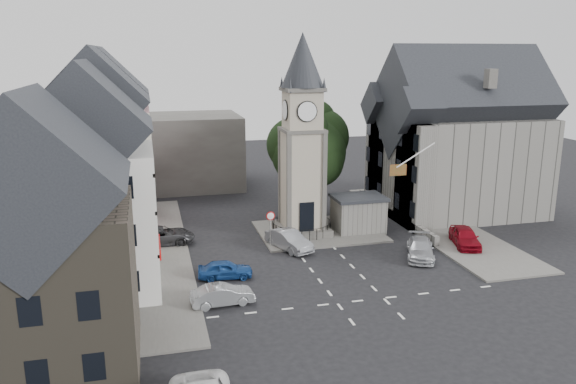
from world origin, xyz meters
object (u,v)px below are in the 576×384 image
object	(u,v)px
stone_shelter	(358,214)
car_east_red	(465,237)
pedestrian	(432,218)
clock_tower	(302,137)
car_west_blue	(225,269)

from	to	relation	value
stone_shelter	car_east_red	distance (m)	8.78
stone_shelter	pedestrian	xyz separation A→B (m)	(6.70, -0.34, -0.79)
clock_tower	stone_shelter	distance (m)	8.15
car_west_blue	clock_tower	bearing A→B (deg)	-37.53
car_west_blue	car_east_red	world-z (taller)	car_east_red
clock_tower	car_west_blue	distance (m)	13.26
car_west_blue	car_east_red	distance (m)	19.09
stone_shelter	pedestrian	size ratio (longest dim) A/B	2.84
clock_tower	car_west_blue	bearing A→B (deg)	-133.34
car_east_red	pedestrian	size ratio (longest dim) A/B	2.95
car_west_blue	pedestrian	xyz separation A→B (m)	(19.00, 7.12, 0.14)
clock_tower	stone_shelter	xyz separation A→B (m)	(4.80, -0.49, -6.57)
car_west_blue	car_east_red	bearing A→B (deg)	-78.69
stone_shelter	pedestrian	bearing A→B (deg)	-2.92
clock_tower	stone_shelter	bearing A→B (deg)	-5.84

